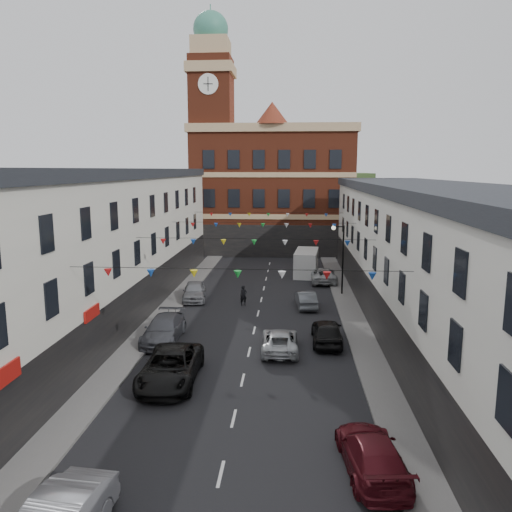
% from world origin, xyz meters
% --- Properties ---
extents(ground, '(160.00, 160.00, 0.00)m').
position_xyz_m(ground, '(0.00, 0.00, 0.00)').
color(ground, black).
rests_on(ground, ground).
extents(pavement_left, '(1.80, 64.00, 0.15)m').
position_xyz_m(pavement_left, '(-6.90, 2.00, 0.07)').
color(pavement_left, '#605E5B').
rests_on(pavement_left, ground).
extents(pavement_right, '(1.80, 64.00, 0.15)m').
position_xyz_m(pavement_right, '(6.90, 2.00, 0.07)').
color(pavement_right, '#605E5B').
rests_on(pavement_right, ground).
extents(terrace_left, '(8.40, 56.00, 10.70)m').
position_xyz_m(terrace_left, '(-11.78, 1.00, 5.35)').
color(terrace_left, silver).
rests_on(terrace_left, ground).
extents(terrace_right, '(8.40, 56.00, 9.70)m').
position_xyz_m(terrace_right, '(11.78, 1.00, 4.85)').
color(terrace_right, silver).
rests_on(terrace_right, ground).
extents(civic_building, '(20.60, 13.30, 18.50)m').
position_xyz_m(civic_building, '(0.00, 37.95, 8.14)').
color(civic_building, maroon).
rests_on(civic_building, ground).
extents(clock_tower, '(5.60, 5.60, 30.00)m').
position_xyz_m(clock_tower, '(-7.50, 35.00, 14.93)').
color(clock_tower, maroon).
rests_on(clock_tower, ground).
extents(distant_hill, '(40.00, 14.00, 10.00)m').
position_xyz_m(distant_hill, '(-4.00, 62.00, 5.00)').
color(distant_hill, '#2D4620').
rests_on(distant_hill, ground).
extents(street_lamp, '(1.10, 0.36, 6.00)m').
position_xyz_m(street_lamp, '(6.55, 14.00, 3.90)').
color(street_lamp, black).
rests_on(street_lamp, ground).
extents(car_left_c, '(2.87, 5.94, 1.63)m').
position_xyz_m(car_left_c, '(-3.60, -4.51, 0.82)').
color(car_left_c, black).
rests_on(car_left_c, ground).
extents(car_left_d, '(2.19, 5.28, 1.52)m').
position_xyz_m(car_left_d, '(-5.50, 1.57, 0.76)').
color(car_left_d, '#46484E').
rests_on(car_left_d, ground).
extents(car_left_e, '(2.39, 4.68, 1.52)m').
position_xyz_m(car_left_e, '(-5.50, 11.52, 0.76)').
color(car_left_e, gray).
rests_on(car_left_e, ground).
extents(car_right_c, '(2.44, 5.03, 1.41)m').
position_xyz_m(car_right_c, '(5.33, -11.50, 0.71)').
color(car_right_c, '#4F0F17').
rests_on(car_right_c, ground).
extents(car_right_d, '(1.86, 4.54, 1.54)m').
position_xyz_m(car_right_d, '(4.67, 1.80, 0.77)').
color(car_right_d, black).
rests_on(car_right_d, ground).
extents(car_right_e, '(1.78, 4.09, 1.31)m').
position_xyz_m(car_right_e, '(3.60, 9.97, 0.65)').
color(car_right_e, '#575A5F').
rests_on(car_right_e, ground).
extents(car_right_f, '(2.40, 5.10, 1.41)m').
position_xyz_m(car_right_f, '(5.50, 18.87, 0.71)').
color(car_right_f, '#A7AAAC').
rests_on(car_right_f, ground).
extents(moving_car, '(2.21, 4.62, 1.27)m').
position_xyz_m(moving_car, '(1.80, 0.30, 0.64)').
color(moving_car, '#B5B9BD').
rests_on(moving_car, ground).
extents(white_van, '(2.71, 5.82, 2.49)m').
position_xyz_m(white_van, '(3.99, 22.30, 1.25)').
color(white_van, silver).
rests_on(white_van, ground).
extents(pedestrian, '(0.69, 0.58, 1.60)m').
position_xyz_m(pedestrian, '(-1.30, 10.15, 0.80)').
color(pedestrian, black).
rests_on(pedestrian, ground).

